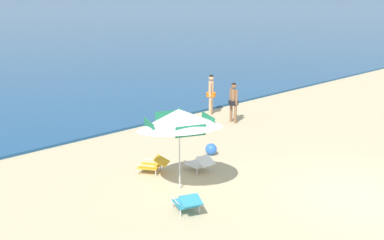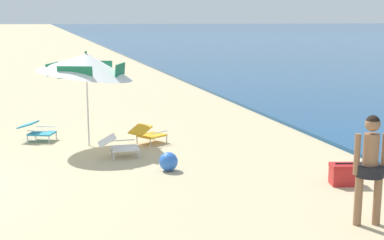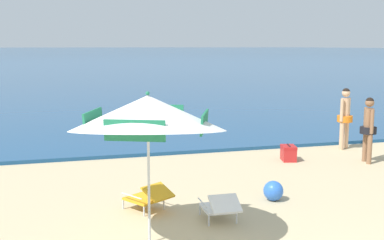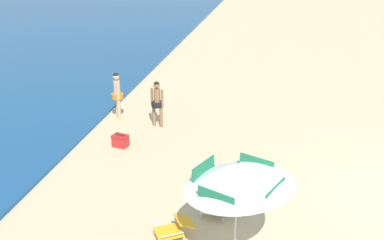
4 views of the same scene
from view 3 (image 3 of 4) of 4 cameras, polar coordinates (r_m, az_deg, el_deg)
name	(u,v)px [view 3 (image 3 of 4)]	position (r m, az deg, el deg)	size (l,w,h in m)	color
ocean_water	(61,49)	(412.85, -15.05, 7.99)	(800.00, 800.00, 0.10)	navy
beach_umbrella_striped_main	(148,113)	(7.21, -5.18, 0.80)	(2.85, 2.89, 2.42)	silver
lounge_chair_under_umbrella	(220,207)	(8.46, 3.33, -10.07)	(0.60, 0.90, 0.52)	white
lounge_chair_facing_sea	(148,196)	(9.02, -5.12, -8.90)	(0.92, 1.02, 0.52)	gold
person_standing_near_shore	(345,114)	(14.80, 17.46, 0.67)	(0.46, 0.44, 1.78)	#D8A87F
person_standing_beside	(368,125)	(13.25, 19.94, -0.57)	(0.41, 0.49, 1.69)	#8C6042
cooler_box	(288,153)	(13.07, 11.22, -3.81)	(0.46, 0.57, 0.43)	red
beach_ball	(273,191)	(9.72, 9.49, -8.17)	(0.39, 0.39, 0.39)	blue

